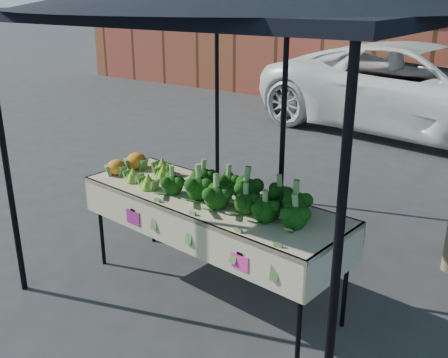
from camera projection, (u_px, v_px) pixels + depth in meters
ground at (241, 292)px, 4.53m from camera, size 90.00×90.00×0.00m
table at (210, 246)px, 4.40m from camera, size 2.47×1.03×0.90m
canopy at (252, 130)px, 4.44m from camera, size 3.16×3.16×2.74m
broccoli_heap at (239, 189)px, 4.07m from camera, size 1.36×0.56×0.25m
romanesco_cluster at (153, 170)px, 4.60m from camera, size 0.42×0.56×0.19m
cauliflower_pair at (127, 162)px, 4.83m from camera, size 0.22×0.42×0.17m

